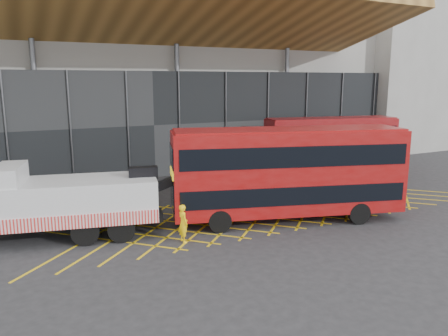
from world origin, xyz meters
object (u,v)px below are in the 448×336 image
bus_second (331,142)px  worker (183,223)px  bus_towed (288,170)px  recovery_truck (33,199)px

bus_second → worker: (-16.62, -9.71, -1.54)m
bus_towed → bus_second: 14.00m
recovery_truck → bus_towed: bearing=0.0°
bus_towed → worker: bearing=-158.8°
recovery_truck → bus_towed: size_ratio=1.01×
recovery_truck → worker: 7.01m
recovery_truck → bus_second: size_ratio=1.13×
recovery_truck → bus_towed: 12.49m
bus_towed → bus_second: (10.55, 9.20, -0.29)m
recovery_truck → worker: bearing=-15.5°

